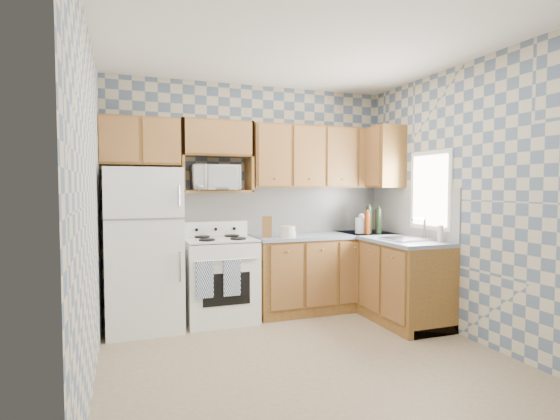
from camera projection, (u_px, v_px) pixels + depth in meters
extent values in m
plane|color=#79684C|center=(303.00, 356.00, 3.84)|extent=(3.40, 3.40, 0.00)
cube|color=slate|center=(252.00, 198.00, 5.27)|extent=(3.40, 0.02, 2.70)
cube|color=slate|center=(461.00, 201.00, 4.34)|extent=(0.02, 3.20, 2.70)
cube|color=silver|center=(284.00, 210.00, 5.40)|extent=(2.60, 0.02, 0.56)
cube|color=silver|center=(411.00, 212.00, 5.09)|extent=(0.02, 1.60, 0.56)
cube|color=white|center=(144.00, 249.00, 4.54)|extent=(0.75, 0.70, 1.68)
cube|color=white|center=(220.00, 280.00, 4.85)|extent=(0.76, 0.65, 0.90)
cube|color=silver|center=(220.00, 240.00, 4.83)|extent=(0.76, 0.65, 0.02)
cube|color=white|center=(215.00, 229.00, 5.08)|extent=(0.76, 0.08, 0.17)
cube|color=navy|center=(205.00, 280.00, 4.45)|extent=(0.18, 0.02, 0.38)
cube|color=navy|center=(232.00, 278.00, 4.54)|extent=(0.18, 0.02, 0.38)
cube|color=brown|center=(325.00, 273.00, 5.31)|extent=(1.75, 0.60, 0.88)
cube|color=brown|center=(388.00, 278.00, 5.04)|extent=(0.60, 1.60, 0.88)
cube|color=slate|center=(325.00, 235.00, 5.28)|extent=(1.77, 0.63, 0.04)
cube|color=slate|center=(389.00, 238.00, 5.01)|extent=(0.63, 1.60, 0.04)
cube|color=brown|center=(320.00, 158.00, 5.37)|extent=(1.75, 0.33, 0.74)
cube|color=brown|center=(140.00, 142.00, 4.65)|extent=(0.82, 0.33, 0.50)
cube|color=brown|center=(379.00, 158.00, 5.43)|extent=(0.33, 0.70, 0.74)
cube|color=brown|center=(217.00, 192.00, 4.95)|extent=(0.80, 0.33, 0.03)
imported|color=white|center=(215.00, 178.00, 4.88)|extent=(0.52, 0.35, 0.28)
cube|color=#B7B7BC|center=(408.00, 239.00, 4.68)|extent=(0.48, 0.40, 0.03)
cube|color=white|center=(430.00, 190.00, 4.75)|extent=(0.02, 0.66, 0.86)
cylinder|color=black|center=(369.00, 220.00, 5.34)|extent=(0.07, 0.07, 0.33)
cylinder|color=black|center=(379.00, 221.00, 5.32)|extent=(0.07, 0.07, 0.31)
cylinder|color=#64290C|center=(378.00, 221.00, 5.43)|extent=(0.07, 0.07, 0.29)
cylinder|color=#64290C|center=(367.00, 223.00, 5.24)|extent=(0.07, 0.07, 0.26)
cube|color=brown|center=(267.00, 227.00, 4.91)|extent=(0.14, 0.14, 0.24)
cylinder|color=white|center=(361.00, 226.00, 5.35)|extent=(0.15, 0.15, 0.19)
cylinder|color=silver|center=(440.00, 234.00, 4.51)|extent=(0.06, 0.06, 0.17)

